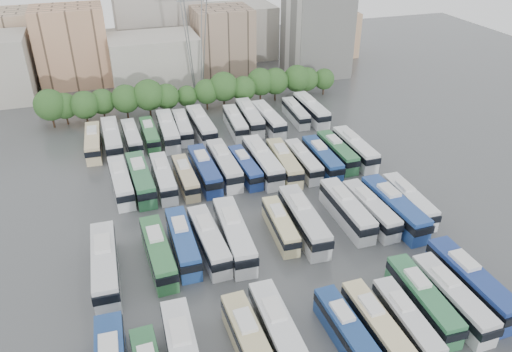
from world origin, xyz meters
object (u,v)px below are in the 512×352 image
object	(u,v)px
bus_r1_s3	(183,242)
bus_r3_s1	(112,138)
bus_r3_s8	(235,122)
bus_r3_s12	(296,113)
bus_r3_s5	(183,127)
bus_r1_s0	(105,264)
bus_r2_s9	(284,162)
bus_r0_s12	(471,282)
bus_r1_s7	(280,225)
bus_r2_s1	(121,182)
apartment_tower	(317,21)
bus_r2_s10	(303,161)
bus_r3_s6	(201,125)
bus_r2_s8	(262,161)
bus_r2_s5	(205,170)
bus_r2_s4	(186,177)
bus_r2_s7	(245,167)
bus_r0_s7	(347,332)
bus_r1_s2	(158,252)
bus_r2_s6	(224,164)
bus_r3_s0	(93,142)
bus_r2_s11	(322,158)
bus_r3_s3	(150,134)
bus_r0_s9	(406,321)
bus_r3_s10	(268,119)
bus_r1_s12	(394,208)
bus_r1_s5	(234,234)
bus_r1_s10	(347,209)
bus_r1_s8	(304,220)
bus_r1_s4	(209,240)
bus_r2_s13	(355,148)
bus_r0_s8	(376,326)
bus_r1_s13	(409,201)
bus_r0_s10	(423,299)
bus_r2_s12	(337,151)
bus_r3_s2	(132,137)
bus_r0_s11	(452,297)
bus_r3_s13	(311,110)
electricity_pylon	(194,12)
bus_r3_s4	(168,130)
bus_r3_s9	(250,117)

from	to	relation	value
bus_r1_s3	bus_r3_s1	bearing A→B (deg)	101.30
bus_r3_s8	bus_r3_s12	xyz separation A→B (m)	(13.08, 1.28, -0.13)
bus_r3_s1	bus_r3_s5	xyz separation A→B (m)	(13.16, 1.80, -0.27)
bus_r1_s0	bus_r2_s9	xyz separation A→B (m)	(29.47, 17.90, -0.14)
bus_r0_s12	bus_r3_s12	bearing A→B (deg)	89.18
bus_r1_s7	bus_r2_s1	world-z (taller)	bus_r2_s1
apartment_tower	bus_r3_s5	size ratio (longest dim) A/B	2.24
bus_r2_s10	bus_r3_s6	distance (m)	22.86
bus_r2_s8	bus_r2_s5	bearing A→B (deg)	177.88
bus_r2_s4	bus_r2_s7	bearing A→B (deg)	0.36
bus_r0_s7	bus_r1_s2	bearing A→B (deg)	129.58
apartment_tower	bus_r1_s2	size ratio (longest dim) A/B	2.10
bus_r2_s6	bus_r3_s0	size ratio (longest dim) A/B	1.09
bus_r2_s7	bus_r2_s11	bearing A→B (deg)	-8.25
bus_r3_s3	bus_r3_s8	bearing A→B (deg)	-0.18
bus_r3_s3	bus_r0_s9	bearing A→B (deg)	-71.00
bus_r2_s6	bus_r3_s10	distance (m)	20.19
apartment_tower	bus_r1_s12	distance (m)	67.30
bus_r1_s5	bus_r1_s7	world-z (taller)	bus_r1_s5
bus_r1_s5	bus_r3_s0	size ratio (longest dim) A/B	1.13
bus_r3_s12	bus_r1_s10	bearing A→B (deg)	-98.11
bus_r1_s8	bus_r2_s7	size ratio (longest dim) A/B	1.21
bus_r1_s4	bus_r2_s13	bearing A→B (deg)	28.08
bus_r1_s7	bus_r1_s8	world-z (taller)	bus_r1_s8
bus_r0_s8	bus_r2_s13	bearing A→B (deg)	64.61
bus_r2_s6	bus_r3_s0	distance (m)	25.37
bus_r1_s13	bus_r1_s8	bearing A→B (deg)	-177.74
bus_r0_s10	bus_r1_s8	xyz separation A→B (m)	(-6.81, 17.71, 0.22)
bus_r2_s11	bus_r2_s12	bearing A→B (deg)	24.08
bus_r1_s10	bus_r3_s6	distance (m)	36.86
bus_r2_s1	bus_r3_s2	world-z (taller)	bus_r2_s1
bus_r0_s8	bus_r2_s10	bearing A→B (deg)	78.54
bus_r0_s11	bus_r1_s10	size ratio (longest dim) A/B	0.96
bus_r3_s6	bus_r3_s13	bearing A→B (deg)	0.83
electricity_pylon	bus_r3_s6	xyz separation A→B (m)	(-3.72, -20.35, -16.60)
bus_r0_s10	bus_r1_s13	distance (m)	20.47
bus_r1_s5	bus_r1_s10	bearing A→B (deg)	5.65
bus_r2_s12	bus_r3_s10	xyz separation A→B (m)	(-6.87, 16.60, 0.16)
bus_r3_s10	apartment_tower	bearing A→B (deg)	50.41
electricity_pylon	bus_r0_s7	bearing A→B (deg)	-90.27
bus_r3_s13	bus_r0_s10	bearing A→B (deg)	-100.65
bus_r3_s12	bus_r3_s13	size ratio (longest dim) A/B	0.86
bus_r1_s10	bus_r3_s2	xyz separation A→B (m)	(-26.45, 33.51, -0.20)
bus_r1_s10	bus_r3_s0	world-z (taller)	bus_r1_s10
bus_r2_s12	bus_r3_s4	bearing A→B (deg)	146.47
bus_r0_s7	bus_r1_s13	xyz separation A→B (m)	(19.74, 19.68, 0.08)
bus_r2_s5	bus_r3_s9	xyz separation A→B (m)	(13.16, 18.26, 0.03)
bus_r2_s4	bus_r2_s12	xyz separation A→B (m)	(26.45, 0.49, 0.14)
bus_r2_s5	electricity_pylon	bearing A→B (deg)	78.13
bus_r3_s3	bus_r1_s0	bearing A→B (deg)	-106.16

